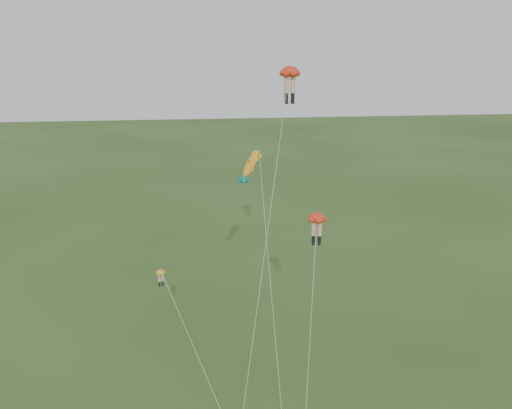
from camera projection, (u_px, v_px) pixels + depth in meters
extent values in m
ellipsoid|color=red|center=(290.00, 71.00, 40.27)|extent=(1.73, 1.73, 0.77)
cylinder|color=#E4AD86|center=(287.00, 85.00, 40.47)|extent=(0.34, 0.34, 1.18)
cylinder|color=black|center=(286.00, 97.00, 40.72)|extent=(0.27, 0.27, 0.59)
cube|color=black|center=(286.00, 103.00, 40.82)|extent=(0.23, 0.37, 0.17)
cylinder|color=#E4AD86|center=(293.00, 85.00, 40.58)|extent=(0.34, 0.34, 1.18)
cylinder|color=black|center=(293.00, 97.00, 40.83)|extent=(0.27, 0.27, 0.59)
cube|color=black|center=(293.00, 102.00, 40.93)|extent=(0.23, 0.37, 0.17)
cylinder|color=silver|center=(266.00, 240.00, 38.74)|extent=(4.55, 9.11, 22.61)
ellipsoid|color=red|center=(317.00, 217.00, 40.34)|extent=(1.69, 1.69, 0.71)
cylinder|color=#E4AD86|center=(314.00, 228.00, 40.59)|extent=(0.31, 0.31, 1.08)
cylinder|color=black|center=(313.00, 239.00, 40.82)|extent=(0.25, 0.25, 0.54)
cube|color=black|center=(313.00, 244.00, 40.92)|extent=(0.24, 0.35, 0.16)
cylinder|color=#E4AD86|center=(320.00, 228.00, 40.55)|extent=(0.31, 0.31, 1.08)
cylinder|color=black|center=(319.00, 239.00, 40.78)|extent=(0.25, 0.25, 0.54)
cube|color=black|center=(319.00, 244.00, 40.87)|extent=(0.24, 0.35, 0.16)
cylinder|color=silver|center=(311.00, 319.00, 38.38)|extent=(2.15, 7.39, 12.65)
ellipsoid|color=gold|center=(160.00, 272.00, 42.11)|extent=(0.98, 0.98, 0.39)
cylinder|color=#E4AD86|center=(159.00, 278.00, 42.18)|extent=(0.17, 0.17, 0.59)
cylinder|color=black|center=(159.00, 283.00, 42.31)|extent=(0.13, 0.13, 0.29)
cube|color=black|center=(160.00, 286.00, 42.36)|extent=(0.15, 0.19, 0.09)
cylinder|color=#E4AD86|center=(162.00, 277.00, 42.28)|extent=(0.17, 0.17, 0.59)
cylinder|color=black|center=(163.00, 283.00, 42.41)|extent=(0.13, 0.13, 0.29)
cube|color=black|center=(163.00, 285.00, 42.46)|extent=(0.15, 0.19, 0.09)
cylinder|color=silver|center=(197.00, 354.00, 38.36)|extent=(4.92, 10.74, 8.08)
ellipsoid|color=yellow|center=(252.00, 164.00, 44.41)|extent=(2.42, 2.85, 2.39)
sphere|color=yellow|center=(252.00, 164.00, 44.41)|extent=(1.47, 1.54, 1.25)
cone|color=#12776B|center=(252.00, 164.00, 44.41)|extent=(1.24, 1.34, 1.22)
cone|color=#12776B|center=(252.00, 164.00, 44.41)|extent=(1.24, 1.34, 1.22)
cone|color=#12776B|center=(252.00, 164.00, 44.41)|extent=(0.70, 0.76, 0.68)
cone|color=#12776B|center=(252.00, 164.00, 44.41)|extent=(0.70, 0.76, 0.68)
cone|color=#AC3112|center=(252.00, 164.00, 44.41)|extent=(0.74, 0.78, 0.66)
cylinder|color=silver|center=(266.00, 281.00, 41.28)|extent=(0.81, 11.11, 15.08)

